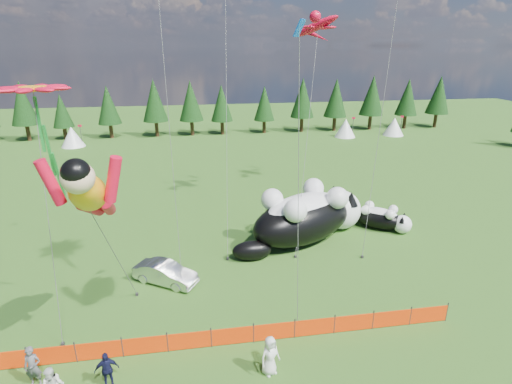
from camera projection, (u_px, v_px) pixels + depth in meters
ground at (227, 306)px, 21.71m from camera, size 160.00×160.00×0.00m
safety_fence at (233, 336)px, 18.75m from camera, size 22.06×0.06×1.10m
tree_line at (200, 110)px, 62.04m from camera, size 90.00×4.00×8.00m
festival_tents at (276, 130)px, 59.93m from camera, size 50.00×3.20×2.80m
cat_large at (308, 215)px, 28.57m from camera, size 10.46×7.30×4.06m
cat_small at (381, 218)px, 30.67m from camera, size 4.43×3.83×1.88m
car at (165, 273)px, 23.66m from camera, size 4.04×3.20×1.29m
spectator_a at (33, 367)px, 16.38m from camera, size 0.72×0.51×1.87m
spectator_c at (107, 370)px, 16.35m from camera, size 1.06×0.69×1.67m
spectator_e at (270, 356)px, 16.98m from camera, size 1.06×0.90×1.85m
superhero_kite at (89, 193)px, 15.62m from camera, size 4.89×7.24×10.59m
gecko_kite at (316, 26)px, 30.64m from camera, size 6.47×12.27×17.59m
flower_kite at (34, 93)px, 16.89m from camera, size 4.05×4.22×11.85m
diamond_kite_c at (299, 51)px, 15.44m from camera, size 0.79×0.86×14.64m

